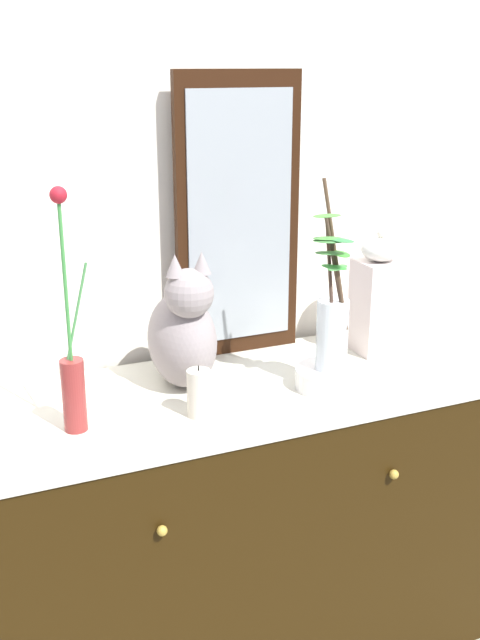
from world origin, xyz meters
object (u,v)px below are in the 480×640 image
at_px(sideboard, 240,524).
at_px(bowl_porcelain, 330,378).
at_px(candle_pillar, 199,393).
at_px(vase_glass_clear, 332,324).
at_px(mirror_leaning, 238,218).
at_px(jar_lidded_porcelain, 378,297).
at_px(cat_sitting, 183,332).
at_px(vase_slim_green, 72,374).

bearing_deg(sideboard, bowl_porcelain, -23.46).
xyz_separation_m(sideboard, candle_pillar, (-0.15, -0.11, 0.46)).
xyz_separation_m(bowl_porcelain, vase_glass_clear, (-0.00, -0.00, 0.15)).
bearing_deg(vase_glass_clear, mirror_leaning, 108.21).
xyz_separation_m(sideboard, jar_lidded_porcelain, (0.46, 0.08, 0.57)).
relative_size(bowl_porcelain, candle_pillar, 1.42).
height_order(cat_sitting, bowl_porcelain, cat_sitting).
height_order(bowl_porcelain, jar_lidded_porcelain, jar_lidded_porcelain).
distance_m(bowl_porcelain, vase_glass_clear, 0.15).
height_order(sideboard, candle_pillar, candle_pillar).
bearing_deg(cat_sitting, mirror_leaning, 37.12).
height_order(vase_slim_green, candle_pillar, vase_slim_green).
distance_m(mirror_leaning, jar_lidded_porcelain, 0.45).
relative_size(sideboard, vase_glass_clear, 2.82).
distance_m(sideboard, bowl_porcelain, 0.49).
bearing_deg(candle_pillar, vase_slim_green, 171.23).
height_order(cat_sitting, jar_lidded_porcelain, cat_sitting).
height_order(mirror_leaning, bowl_porcelain, mirror_leaning).
bearing_deg(jar_lidded_porcelain, bowl_porcelain, -144.54).
height_order(vase_slim_green, bowl_porcelain, vase_slim_green).
bearing_deg(candle_pillar, mirror_leaning, 54.54).
height_order(bowl_porcelain, vase_glass_clear, vase_glass_clear).
height_order(mirror_leaning, vase_glass_clear, mirror_leaning).
bearing_deg(vase_slim_green, jar_lidded_porcelain, 9.90).
distance_m(bowl_porcelain, candle_pillar, 0.36).
bearing_deg(cat_sitting, jar_lidded_porcelain, 1.63).
bearing_deg(mirror_leaning, vase_slim_green, -149.76).
bearing_deg(vase_slim_green, vase_glass_clear, -2.19).
bearing_deg(candle_pillar, vase_glass_clear, 2.96).
bearing_deg(bowl_porcelain, candle_pillar, -176.44).
relative_size(mirror_leaning, vase_glass_clear, 1.60).
xyz_separation_m(vase_slim_green, vase_glass_clear, (0.64, -0.02, 0.04)).
bearing_deg(candle_pillar, sideboard, 36.69).
distance_m(sideboard, candle_pillar, 0.50).
bearing_deg(candle_pillar, bowl_porcelain, 3.56).
height_order(mirror_leaning, cat_sitting, mirror_leaning).
bearing_deg(cat_sitting, candle_pillar, -98.01).
bearing_deg(mirror_leaning, jar_lidded_porcelain, -23.16).
relative_size(mirror_leaning, jar_lidded_porcelain, 2.18).
xyz_separation_m(mirror_leaning, vase_glass_clear, (0.11, -0.33, -0.21)).
relative_size(sideboard, jar_lidded_porcelain, 3.84).
xyz_separation_m(sideboard, vase_slim_green, (-0.43, -0.07, 0.54)).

